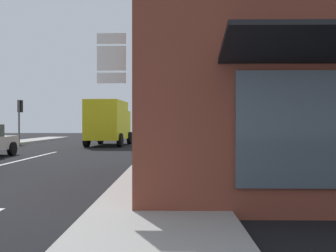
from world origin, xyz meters
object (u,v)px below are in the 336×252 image
at_px(traffic_light_near_right, 152,99).
at_px(traffic_light_far_left, 20,112).
at_px(delivery_truck, 109,122).
at_px(route_sign_post, 145,99).

distance_m(traffic_light_near_right, traffic_light_far_left, 12.71).
bearing_deg(delivery_truck, route_sign_post, -77.26).
distance_m(delivery_truck, traffic_light_near_right, 6.83).
distance_m(delivery_truck, route_sign_post, 17.81).
height_order(route_sign_post, traffic_light_far_left, traffic_light_far_left).
relative_size(route_sign_post, traffic_light_near_right, 0.85).
relative_size(delivery_truck, traffic_light_near_right, 1.36).
height_order(traffic_light_near_right, traffic_light_far_left, traffic_light_near_right).
bearing_deg(traffic_light_far_left, delivery_truck, -13.15).
relative_size(traffic_light_near_right, traffic_light_far_left, 1.15).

